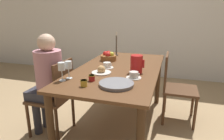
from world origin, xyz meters
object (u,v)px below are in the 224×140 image
Objects in this scene: person_seated at (47,77)px; jam_jar_amber at (84,83)px; red_pitcher at (136,64)px; fruit_bowl at (108,57)px; wine_glass_juice at (62,68)px; bread_plate at (101,71)px; teacup_across at (107,66)px; teacup_near_person at (134,75)px; candlestick_tall at (116,46)px; chair_opposite at (175,86)px; jam_jar_red at (92,78)px; wine_glass_water at (68,66)px; chair_person_side at (55,96)px; serving_tray at (116,84)px.

person_seated reaches higher than jam_jar_amber.
red_pitcher is 0.92× the size of fruit_bowl.
red_pitcher reaches higher than wine_glass_juice.
person_seated reaches higher than bread_plate.
teacup_across is 2.41× the size of jam_jar_amber.
teacup_across is at bearing 92.09° from bread_plate.
fruit_bowl is (0.17, 0.90, -0.08)m from wine_glass_juice.
teacup_across is 0.21m from bread_plate.
candlestick_tall reaches higher than teacup_near_person.
red_pitcher reaches higher than chair_opposite.
candlestick_tall is at bearing 94.61° from jam_jar_red.
teacup_near_person is 0.72× the size of fruit_bowl.
fruit_bowl is at bearing 80.53° from wine_glass_water.
jam_jar_red is 0.83m from fruit_bowl.
chair_person_side is 0.99m from red_pitcher.
wine_glass_juice is at bearing -177.11° from serving_tray.
wine_glass_water is at bearing 174.14° from serving_tray.
red_pitcher reaches higher than serving_tray.
candlestick_tall reaches higher than teacup_across.
fruit_bowl is at bearing -32.50° from chair_person_side.
teacup_near_person is 0.52m from jam_jar_amber.
serving_tray is 0.41m from bread_plate.
fruit_bowl reaches higher than chair_person_side.
fruit_bowl is (-0.09, 0.98, 0.02)m from jam_jar_amber.
wine_glass_juice is at bearing -128.73° from bread_plate.
wine_glass_juice is (-0.63, -0.47, 0.03)m from red_pitcher.
teacup_near_person is at bearing -31.21° from chair_opposite.
chair_person_side is 5.06× the size of wine_glass_water.
person_seated is 5.61× the size of fruit_bowl.
person_seated is 0.46m from wine_glass_juice.
wine_glass_water is 0.26m from jam_jar_red.
candlestick_tall is (-0.09, 1.17, 0.10)m from jam_jar_red.
chair_person_side is 14.19× the size of jam_jar_amber.
serving_tray is at bearing -104.95° from chair_person_side.
wine_glass_water is 0.65m from teacup_near_person.
teacup_near_person is at bearing 18.38° from wine_glass_water.
chair_opposite reaches higher than jam_jar_red.
jam_jar_amber is (0.60, -0.31, 0.10)m from person_seated.
jam_jar_amber is 0.18× the size of candlestick_tall.
wine_glass_juice is 0.86× the size of fruit_bowl.
teacup_across is 0.63m from jam_jar_amber.
red_pitcher reaches higher than teacup_near_person.
candlestick_tall is (0.52, 1.02, 0.20)m from person_seated.
bread_plate is at bearing -160.46° from red_pitcher.
jam_jar_amber and jam_jar_red have the same top height.
teacup_near_person is at bearing -36.12° from teacup_across.
wine_glass_juice reaches higher than wine_glass_water.
jam_jar_red is at bearing -132.76° from red_pitcher.
bread_plate reaches higher than serving_tray.
jam_jar_amber is 0.30× the size of fruit_bowl.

